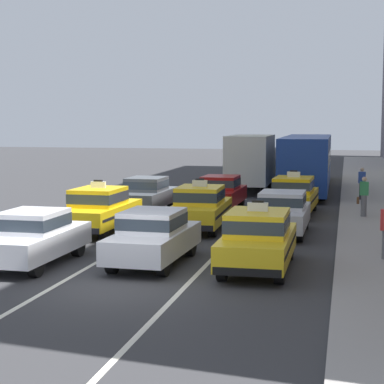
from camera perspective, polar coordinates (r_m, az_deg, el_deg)
The scene contains 18 objects.
ground_plane at distance 17.20m, azimuth -6.10°, elevation -7.91°, with size 160.00×160.00×0.00m, color #353538.
lane_stripe_left_center at distance 36.70m, azimuth 1.68°, elevation -0.41°, with size 0.14×80.00×0.01m, color silver.
lane_stripe_center_right at distance 36.22m, azimuth 6.65°, elevation -0.53°, with size 0.14×80.00×0.01m, color silver.
sedan_left_nearest at distance 19.95m, azimuth -13.12°, elevation -3.60°, with size 1.80×4.32×1.58m.
taxi_left_second at distance 25.30m, azimuth -7.76°, elevation -1.40°, with size 1.90×4.59×1.96m.
sedan_left_third at distance 30.65m, azimuth -3.80°, elevation -0.12°, with size 1.84×4.33×1.58m.
sedan_center_nearest at distance 19.56m, azimuth -3.27°, elevation -3.64°, with size 1.89×4.35×1.58m.
taxi_center_second at distance 25.64m, azimuth 0.70°, elevation -1.25°, with size 1.95×4.61×1.96m.
sedan_center_third at distance 31.41m, azimuth 2.43°, elevation 0.04°, with size 1.82×4.32×1.58m.
box_truck_center_fourth at distance 39.49m, azimuth 5.05°, elevation 2.61°, with size 2.37×6.99×3.27m.
taxi_center_fifth at distance 47.09m, azimuth 6.33°, elevation 2.06°, with size 1.94×4.61×1.96m.
taxi_right_nearest at distance 18.88m, azimuth 5.55°, elevation -3.92°, with size 1.84×4.57×1.96m.
sedan_right_second at distance 24.77m, azimuth 7.60°, elevation -1.63°, with size 1.79×4.31×1.58m.
taxi_right_third at distance 30.08m, azimuth 8.52°, elevation -0.23°, with size 1.98×4.62×1.96m.
bus_right_fourth at distance 38.92m, azimuth 9.62°, elevation 2.56°, with size 2.64×11.23×3.22m.
taxi_right_fifth at distance 47.55m, azimuth 10.26°, elevation 2.04°, with size 1.90×4.59×1.96m.
pedestrian_near_crosswalk at distance 29.06m, azimuth 14.21°, elevation -0.37°, with size 0.47×0.24×1.65m.
pedestrian_by_storefront at distance 35.21m, azimuth 14.06°, elevation 0.71°, with size 0.36×0.24×1.61m.
Camera 1 is at (5.45, -15.78, 4.15)m, focal length 63.56 mm.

